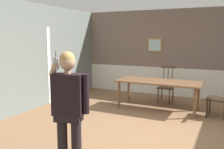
# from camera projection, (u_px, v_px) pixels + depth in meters

# --- Properties ---
(ground_plane) EXTENTS (7.51, 7.51, 0.00)m
(ground_plane) POSITION_uv_depth(u_px,v_px,m) (152.00, 135.00, 4.70)
(ground_plane) COLOR #846042
(room_back_partition) EXTENTS (6.63, 0.17, 2.68)m
(room_back_partition) POSITION_uv_depth(u_px,v_px,m) (185.00, 55.00, 7.56)
(room_back_partition) COLOR #756056
(room_back_partition) RESTS_ON ground_plane
(room_left_partition) EXTENTS (0.13, 6.83, 2.68)m
(room_left_partition) POSITION_uv_depth(u_px,v_px,m) (19.00, 58.00, 5.92)
(room_left_partition) COLOR slate
(room_left_partition) RESTS_ON ground_plane
(dining_table) EXTENTS (2.09, 0.88, 0.74)m
(dining_table) POSITION_uv_depth(u_px,v_px,m) (158.00, 84.00, 6.26)
(dining_table) COLOR brown
(dining_table) RESTS_ON ground_plane
(chair_near_window) EXTENTS (0.43, 0.43, 1.02)m
(chair_near_window) POSITION_uv_depth(u_px,v_px,m) (166.00, 86.00, 7.01)
(chair_near_window) COLOR #513823
(chair_near_window) RESTS_ON ground_plane
(chair_by_doorway) EXTENTS (0.50, 0.50, 0.92)m
(chair_by_doorway) POSITION_uv_depth(u_px,v_px,m) (219.00, 98.00, 5.66)
(chair_by_doorway) COLOR #2D2319
(chair_by_doorway) RESTS_ON ground_plane
(person_figure) EXTENTS (0.54, 0.32, 1.64)m
(person_figure) POSITION_uv_depth(u_px,v_px,m) (69.00, 104.00, 3.35)
(person_figure) COLOR black
(person_figure) RESTS_ON ground_plane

